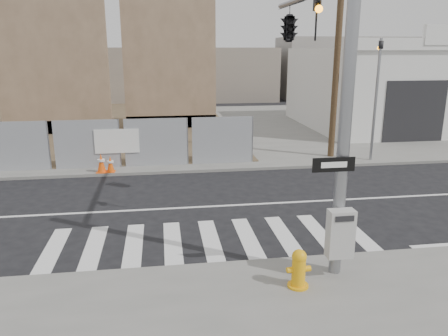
{
  "coord_description": "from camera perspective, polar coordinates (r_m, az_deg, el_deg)",
  "views": [
    {
      "loc": [
        -1.2,
        -13.09,
        4.89
      ],
      "look_at": [
        0.66,
        -0.48,
        1.4
      ],
      "focal_mm": 35.0,
      "sensor_mm": 36.0,
      "label": 1
    }
  ],
  "objects": [
    {
      "name": "sidewalk_far",
      "position": [
        27.54,
        -5.77,
        5.13
      ],
      "size": [
        50.0,
        20.0,
        0.12
      ],
      "primitive_type": "cube",
      "color": "slate",
      "rests_on": "ground"
    },
    {
      "name": "fire_hydrant",
      "position": [
        9.32,
        9.73,
        -12.82
      ],
      "size": [
        0.51,
        0.47,
        0.83
      ],
      "rotation": [
        0.0,
        0.0,
        0.08
      ],
      "color": "#EEA60D",
      "rests_on": "sidewalk_near"
    },
    {
      "name": "utility_pole_right",
      "position": [
        20.12,
        14.68,
        15.73
      ],
      "size": [
        1.6,
        0.28,
        10.0
      ],
      "color": "#4F3C24",
      "rests_on": "sidewalk_far"
    },
    {
      "name": "far_signal_pole",
      "position": [
        19.99,
        19.39,
        10.43
      ],
      "size": [
        0.16,
        0.2,
        5.6
      ],
      "color": "gray",
      "rests_on": "sidewalk_far"
    },
    {
      "name": "concrete_wall_left",
      "position": [
        26.85,
        -21.25,
        11.07
      ],
      "size": [
        6.0,
        1.3,
        8.0
      ],
      "color": "brown",
      "rests_on": "sidewalk_far"
    },
    {
      "name": "traffic_cone_c",
      "position": [
        18.02,
        -15.73,
        0.6
      ],
      "size": [
        0.44,
        0.44,
        0.77
      ],
      "rotation": [
        0.0,
        0.0,
        -0.12
      ],
      "color": "#FE560D",
      "rests_on": "sidewalk_far"
    },
    {
      "name": "traffic_cone_d",
      "position": [
        17.99,
        -14.61,
        0.48
      ],
      "size": [
        0.35,
        0.35,
        0.66
      ],
      "rotation": [
        0.0,
        0.0,
        -0.05
      ],
      "color": "#ED540C",
      "rests_on": "sidewalk_far"
    },
    {
      "name": "auto_shop",
      "position": [
        30.25,
        22.15,
        9.74
      ],
      "size": [
        12.0,
        10.2,
        5.95
      ],
      "color": "silver",
      "rests_on": "sidewalk_far"
    },
    {
      "name": "concrete_wall_right",
      "position": [
        27.22,
        -7.04,
        12.01
      ],
      "size": [
        5.5,
        1.3,
        8.0
      ],
      "color": "brown",
      "rests_on": "sidewalk_far"
    },
    {
      "name": "signal_pole",
      "position": [
        11.64,
        10.45,
        14.54
      ],
      "size": [
        0.96,
        5.87,
        7.0
      ],
      "color": "gray",
      "rests_on": "sidewalk_near"
    },
    {
      "name": "ground",
      "position": [
        14.02,
        -2.96,
        -5.11
      ],
      "size": [
        100.0,
        100.0,
        0.0
      ],
      "primitive_type": "plane",
      "color": "black",
      "rests_on": "ground"
    }
  ]
}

